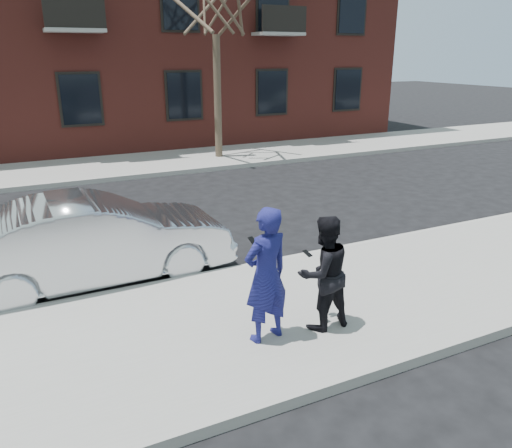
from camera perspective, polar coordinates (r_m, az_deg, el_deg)
ground at (r=7.35m, az=-4.94°, el=-11.80°), size 100.00×100.00×0.00m
near_sidewalk at (r=7.11m, az=-4.21°, el=-12.22°), size 50.00×3.50×0.15m
near_curb at (r=8.62m, az=-8.69°, el=-6.52°), size 50.00×0.10×0.15m
far_sidewalk at (r=17.71m, az=-18.27°, el=6.03°), size 50.00×3.50×0.15m
far_curb at (r=15.97m, az=-17.32°, el=4.79°), size 50.00×0.10×0.15m
silver_sedan at (r=8.87m, az=-17.79°, el=-1.75°), size 4.61×1.72×1.50m
man_hoodie at (r=6.40m, az=1.17°, el=-5.87°), size 0.74×0.56×1.83m
man_peacoat at (r=6.79m, az=7.73°, el=-5.57°), size 0.81×0.64×1.61m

